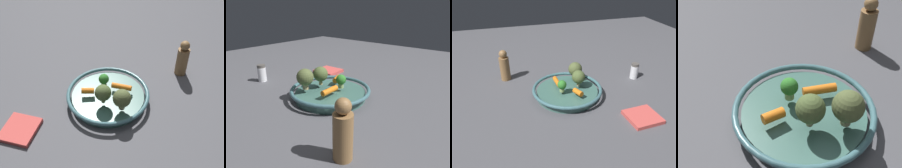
# 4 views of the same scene
# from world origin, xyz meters

# --- Properties ---
(ground_plane) EXTENTS (2.26, 2.26, 0.00)m
(ground_plane) POSITION_xyz_m (0.00, 0.00, 0.00)
(ground_plane) COLOR #4C4C51
(serving_bowl) EXTENTS (0.29, 0.29, 0.04)m
(serving_bowl) POSITION_xyz_m (0.00, 0.00, 0.02)
(serving_bowl) COLOR #3D665B
(serving_bowl) RESTS_ON ground_plane
(baby_carrot_right) EXTENTS (0.05, 0.03, 0.02)m
(baby_carrot_right) POSITION_xyz_m (0.06, 0.02, 0.05)
(baby_carrot_right) COLOR orange
(baby_carrot_right) RESTS_ON serving_bowl
(baby_carrot_near_rim) EXTENTS (0.07, 0.02, 0.02)m
(baby_carrot_near_rim) POSITION_xyz_m (-0.04, -0.03, 0.05)
(baby_carrot_near_rim) COLOR orange
(baby_carrot_near_rim) RESTS_ON serving_bowl
(broccoli_floret_small) EXTENTS (0.04, 0.04, 0.05)m
(broccoli_floret_small) POSITION_xyz_m (0.02, -0.03, 0.07)
(broccoli_floret_small) COLOR #94AC66
(broccoli_floret_small) RESTS_ON serving_bowl
(broccoli_floret_large) EXTENTS (0.06, 0.06, 0.07)m
(broccoli_floret_large) POSITION_xyz_m (-0.07, 0.06, 0.08)
(broccoli_floret_large) COLOR tan
(broccoli_floret_large) RESTS_ON serving_bowl
(broccoli_floret_mid) EXTENTS (0.05, 0.05, 0.07)m
(broccoli_floret_mid) POSITION_xyz_m (0.00, 0.05, 0.08)
(broccoli_floret_mid) COLOR tan
(broccoli_floret_mid) RESTS_ON serving_bowl
(pepper_mill) EXTENTS (0.04, 0.04, 0.15)m
(pepper_mill) POSITION_xyz_m (-0.22, -0.23, 0.07)
(pepper_mill) COLOR olive
(pepper_mill) RESTS_ON ground_plane
(dish_towel) EXTENTS (0.11, 0.12, 0.01)m
(dish_towel) POSITION_xyz_m (0.22, 0.22, 0.01)
(dish_towel) COLOR #D14C47
(dish_towel) RESTS_ON ground_plane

